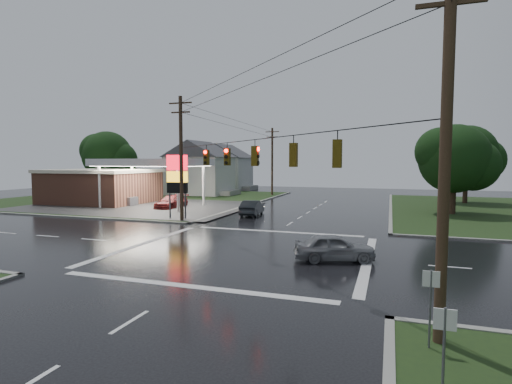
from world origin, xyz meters
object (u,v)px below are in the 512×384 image
(house_near, at_px, (200,167))
(car_crossing, at_px, (334,247))
(utility_pole_n, at_px, (272,160))
(tree_ne_far, at_px, (468,154))
(utility_pole_se, at_px, (446,146))
(car_pump, at_px, (171,202))
(utility_pole_nw, at_px, (181,157))
(house_far, at_px, (224,166))
(pylon_sign, at_px, (177,176))
(car_north, at_px, (252,208))
(tree_ne_near, at_px, (456,159))
(gas_station, at_px, (108,183))
(tree_nw_behind, at_px, (108,156))

(house_near, height_order, car_crossing, house_near)
(utility_pole_n, height_order, tree_ne_far, utility_pole_n)
(utility_pole_se, distance_m, car_pump, 37.32)
(utility_pole_nw, height_order, house_far, utility_pole_nw)
(utility_pole_nw, relative_size, house_far, 1.00)
(pylon_sign, xyz_separation_m, car_north, (5.65, 4.65, -3.27))
(utility_pole_se, relative_size, house_near, 1.00)
(tree_ne_near, distance_m, car_north, 20.75)
(utility_pole_se, bearing_deg, car_north, 120.20)
(house_far, distance_m, tree_ne_near, 44.50)
(car_crossing, bearing_deg, house_near, 17.58)
(utility_pole_n, xyz_separation_m, car_crossing, (14.80, -38.57, -4.74))
(utility_pole_nw, xyz_separation_m, car_north, (4.65, 5.65, -4.98))
(car_north, relative_size, car_crossing, 1.05)
(gas_station, relative_size, house_near, 2.37)
(utility_pole_n, bearing_deg, utility_pole_nw, -90.00)
(utility_pole_nw, distance_m, house_near, 28.90)
(utility_pole_n, bearing_deg, tree_ne_far, -8.55)
(utility_pole_nw, relative_size, tree_nw_behind, 1.10)
(utility_pole_se, relative_size, car_crossing, 2.57)
(utility_pole_se, height_order, utility_pole_n, utility_pole_se)
(gas_station, distance_m, house_far, 28.61)
(tree_ne_far, distance_m, car_crossing, 36.94)
(house_far, bearing_deg, tree_ne_far, -19.71)
(utility_pole_nw, distance_m, car_crossing, 18.58)
(tree_ne_near, distance_m, car_crossing, 24.71)
(gas_station, bearing_deg, utility_pole_se, -39.70)
(pylon_sign, height_order, car_pump, pylon_sign)
(utility_pole_se, bearing_deg, car_pump, 132.49)
(car_crossing, bearing_deg, utility_pole_se, -172.92)
(utility_pole_n, bearing_deg, house_near, -170.09)
(gas_station, xyz_separation_m, house_near, (4.73, 16.30, 1.86))
(utility_pole_n, relative_size, car_crossing, 2.45)
(tree_nw_behind, xyz_separation_m, car_north, (29.00, -14.84, -5.44))
(pylon_sign, bearing_deg, car_pump, 124.43)
(pylon_sign, xyz_separation_m, tree_ne_far, (27.65, 23.49, 2.17))
(car_pump, bearing_deg, utility_pole_se, -46.67)
(tree_nw_behind, xyz_separation_m, tree_ne_near, (47.98, -8.00, -0.62))
(house_far, xyz_separation_m, tree_nw_behind, (-11.89, -18.01, 1.77))
(pylon_sign, distance_m, tree_ne_far, 36.35)
(tree_ne_far, height_order, car_crossing, tree_ne_far)
(house_far, height_order, car_crossing, house_far)
(house_far, xyz_separation_m, car_north, (17.10, -32.85, -3.67))
(pylon_sign, distance_m, car_pump, 9.41)
(pylon_sign, bearing_deg, utility_pole_se, -45.00)
(house_near, bearing_deg, pylon_sign, -67.72)
(gas_station, bearing_deg, car_north, -12.32)
(pylon_sign, bearing_deg, car_crossing, -35.01)
(tree_ne_far, distance_m, car_pump, 36.85)
(tree_ne_near, xyz_separation_m, tree_ne_far, (3.01, 12.00, 0.62))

